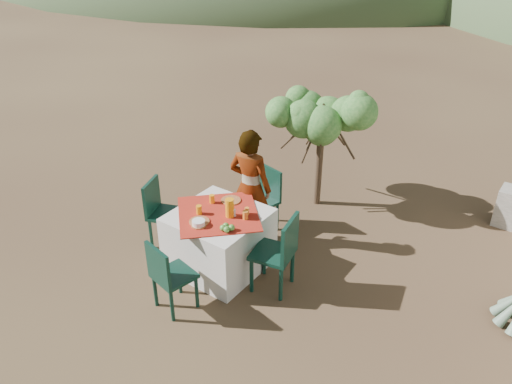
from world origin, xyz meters
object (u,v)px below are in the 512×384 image
at_px(shrub_tree, 327,124).
at_px(juice_pitcher, 230,208).
at_px(chair_near, 168,274).
at_px(chair_right, 279,251).
at_px(person, 250,188).
at_px(chair_far, 264,196).
at_px(table, 219,240).
at_px(chair_left, 161,210).

xyz_separation_m(shrub_tree, juice_pitcher, (-0.11, -2.07, -0.39)).
bearing_deg(juice_pitcher, chair_near, -95.75).
height_order(chair_right, person, person).
bearing_deg(shrub_tree, juice_pitcher, -93.05).
distance_m(chair_near, juice_pitcher, 1.04).
xyz_separation_m(chair_far, juice_pitcher, (0.21, -1.01, 0.38)).
relative_size(chair_far, chair_right, 0.92).
relative_size(table, chair_left, 1.45).
distance_m(chair_near, chair_right, 1.26).
bearing_deg(shrub_tree, chair_right, -74.48).
bearing_deg(chair_left, person, -72.08).
bearing_deg(juice_pitcher, chair_far, 101.59).
height_order(chair_far, chair_right, chair_right).
distance_m(person, shrub_tree, 1.52).
bearing_deg(shrub_tree, table, -97.21).
bearing_deg(chair_right, person, -137.08).
bearing_deg(chair_far, chair_near, -73.02).
relative_size(chair_left, shrub_tree, 0.56).
distance_m(person, juice_pitcher, 0.68).
height_order(table, person, person).
bearing_deg(juice_pitcher, chair_left, -176.29).
height_order(chair_near, person, person).
height_order(chair_right, shrub_tree, shrub_tree).
height_order(person, shrub_tree, shrub_tree).
bearing_deg(chair_far, chair_left, -115.64).
relative_size(chair_far, person, 0.56).
bearing_deg(chair_near, chair_left, -29.84).
relative_size(chair_near, chair_left, 0.97).
distance_m(chair_far, chair_left, 1.40).
bearing_deg(chair_far, person, -72.08).
xyz_separation_m(chair_far, chair_left, (-0.89, -1.08, 0.01)).
xyz_separation_m(chair_left, chair_right, (1.77, 0.10, 0.04)).
xyz_separation_m(chair_right, juice_pitcher, (-0.68, -0.03, 0.34)).
bearing_deg(juice_pitcher, person, 105.56).
relative_size(chair_far, chair_near, 1.02).
distance_m(chair_near, shrub_tree, 3.13).
bearing_deg(table, shrub_tree, 82.79).
bearing_deg(chair_left, juice_pitcher, -106.64).
xyz_separation_m(chair_near, shrub_tree, (0.21, 3.02, 0.78)).
xyz_separation_m(table, person, (-0.03, 0.68, 0.41)).
relative_size(person, shrub_tree, 0.99).
bearing_deg(chair_far, shrub_tree, 87.13).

